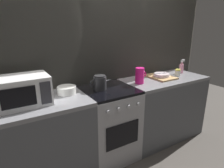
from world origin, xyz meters
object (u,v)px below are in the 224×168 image
(stove_unit, at_px, (109,123))
(mixing_bowl, at_px, (67,90))
(kettle, at_px, (100,83))
(pitcher, at_px, (140,76))
(spice_jar, at_px, (178,73))
(dish_pile, at_px, (161,76))
(microwave, at_px, (23,91))
(spray_bottle, at_px, (182,68))

(stove_unit, xyz_separation_m, mixing_bowl, (-0.47, 0.10, 0.49))
(stove_unit, distance_m, kettle, 0.54)
(mixing_bowl, height_order, pitcher, pitcher)
(mixing_bowl, bearing_deg, pitcher, -7.08)
(kettle, relative_size, spice_jar, 2.71)
(spice_jar, bearing_deg, dish_pile, 163.88)
(microwave, height_order, mixing_bowl, microwave)
(stove_unit, relative_size, microwave, 1.96)
(pitcher, bearing_deg, spray_bottle, 6.17)
(kettle, bearing_deg, spray_bottle, 1.87)
(stove_unit, height_order, pitcher, pitcher)
(microwave, relative_size, pitcher, 2.30)
(pitcher, xyz_separation_m, spice_jar, (0.68, -0.02, -0.05))
(pitcher, relative_size, dish_pile, 0.50)
(dish_pile, xyz_separation_m, spice_jar, (0.25, -0.07, 0.03))
(mixing_bowl, distance_m, pitcher, 0.92)
(kettle, xyz_separation_m, dish_pile, (0.96, 0.01, -0.06))
(stove_unit, distance_m, pitcher, 0.71)
(microwave, distance_m, dish_pile, 1.77)
(microwave, distance_m, kettle, 0.80)
(dish_pile, distance_m, spice_jar, 0.26)
(mixing_bowl, height_order, spray_bottle, spray_bottle)
(microwave, bearing_deg, spray_bottle, 1.56)
(pitcher, height_order, dish_pile, pitcher)
(pitcher, bearing_deg, spice_jar, -1.40)
(mixing_bowl, xyz_separation_m, pitcher, (0.91, -0.11, 0.06))
(microwave, relative_size, spray_bottle, 2.27)
(mixing_bowl, bearing_deg, stove_unit, -11.78)
(mixing_bowl, bearing_deg, kettle, -9.61)
(mixing_bowl, relative_size, spice_jar, 1.90)
(spray_bottle, bearing_deg, mixing_bowl, 179.49)
(stove_unit, bearing_deg, pitcher, -2.05)
(microwave, bearing_deg, mixing_bowl, 10.10)
(kettle, xyz_separation_m, spray_bottle, (1.43, 0.05, -0.00))
(mixing_bowl, height_order, spice_jar, spice_jar)
(kettle, distance_m, pitcher, 0.54)
(microwave, xyz_separation_m, spray_bottle, (2.23, 0.06, -0.06))
(microwave, xyz_separation_m, mixing_bowl, (0.43, 0.08, -0.10))
(stove_unit, bearing_deg, kettle, 160.02)
(dish_pile, distance_m, spray_bottle, 0.47)
(dish_pile, relative_size, spice_jar, 3.81)
(pitcher, height_order, spice_jar, pitcher)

